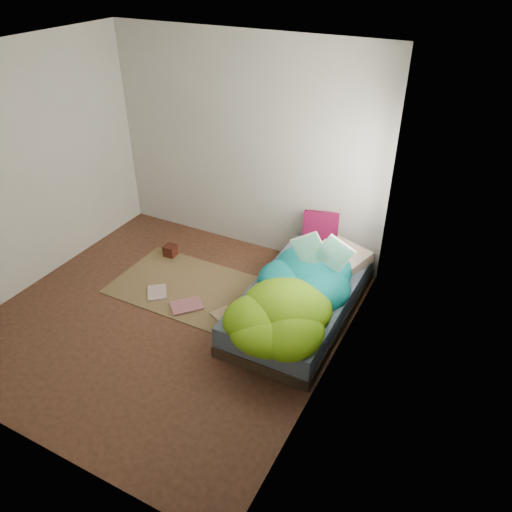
{
  "coord_description": "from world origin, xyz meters",
  "views": [
    {
      "loc": [
        2.72,
        -3.19,
        3.39
      ],
      "look_at": [
        0.67,
        0.75,
        0.55
      ],
      "focal_mm": 35.0,
      "sensor_mm": 36.0,
      "label": 1
    }
  ],
  "objects_px": {
    "open_book": "(323,244)",
    "floor_book_a": "(148,294)",
    "bed": "(301,301)",
    "wooden_box": "(170,250)",
    "pillow_magenta": "(320,229)",
    "floor_book_b": "(184,299)"
  },
  "relations": [
    {
      "from": "bed",
      "to": "floor_book_a",
      "type": "relative_size",
      "value": 7.08
    },
    {
      "from": "pillow_magenta",
      "to": "floor_book_a",
      "type": "xyz_separation_m",
      "value": [
        -1.49,
        -1.39,
        -0.52
      ]
    },
    {
      "from": "bed",
      "to": "floor_book_a",
      "type": "bearing_deg",
      "value": -163.11
    },
    {
      "from": "pillow_magenta",
      "to": "floor_book_b",
      "type": "height_order",
      "value": "pillow_magenta"
    },
    {
      "from": "pillow_magenta",
      "to": "open_book",
      "type": "bearing_deg",
      "value": -85.15
    },
    {
      "from": "pillow_magenta",
      "to": "wooden_box",
      "type": "bearing_deg",
      "value": -177.22
    },
    {
      "from": "bed",
      "to": "open_book",
      "type": "bearing_deg",
      "value": 44.31
    },
    {
      "from": "pillow_magenta",
      "to": "bed",
      "type": "bearing_deg",
      "value": -96.28
    },
    {
      "from": "bed",
      "to": "wooden_box",
      "type": "bearing_deg",
      "value": 171.32
    },
    {
      "from": "bed",
      "to": "floor_book_b",
      "type": "height_order",
      "value": "bed"
    },
    {
      "from": "pillow_magenta",
      "to": "floor_book_a",
      "type": "height_order",
      "value": "pillow_magenta"
    },
    {
      "from": "wooden_box",
      "to": "floor_book_a",
      "type": "bearing_deg",
      "value": -72.27
    },
    {
      "from": "floor_book_a",
      "to": "floor_book_b",
      "type": "bearing_deg",
      "value": -26.1
    },
    {
      "from": "pillow_magenta",
      "to": "floor_book_b",
      "type": "bearing_deg",
      "value": -145.69
    },
    {
      "from": "open_book",
      "to": "wooden_box",
      "type": "relative_size",
      "value": 3.66
    },
    {
      "from": "open_book",
      "to": "floor_book_a",
      "type": "bearing_deg",
      "value": -168.58
    },
    {
      "from": "pillow_magenta",
      "to": "open_book",
      "type": "height_order",
      "value": "open_book"
    },
    {
      "from": "floor_book_b",
      "to": "open_book",
      "type": "bearing_deg",
      "value": 63.13
    },
    {
      "from": "bed",
      "to": "floor_book_b",
      "type": "xyz_separation_m",
      "value": [
        -1.22,
        -0.41,
        -0.14
      ]
    },
    {
      "from": "wooden_box",
      "to": "floor_book_b",
      "type": "height_order",
      "value": "wooden_box"
    },
    {
      "from": "open_book",
      "to": "wooden_box",
      "type": "height_order",
      "value": "open_book"
    },
    {
      "from": "open_book",
      "to": "floor_book_a",
      "type": "height_order",
      "value": "open_book"
    }
  ]
}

